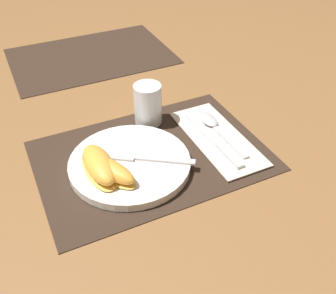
# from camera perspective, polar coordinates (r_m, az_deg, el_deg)

# --- Properties ---
(ground_plane) EXTENTS (3.00, 3.00, 0.00)m
(ground_plane) POSITION_cam_1_polar(r_m,az_deg,el_deg) (0.79, -2.36, -1.34)
(ground_plane) COLOR olive
(placemat) EXTENTS (0.45, 0.31, 0.00)m
(placemat) POSITION_cam_1_polar(r_m,az_deg,el_deg) (0.79, -2.36, -1.23)
(placemat) COLOR #38281E
(placemat) RESTS_ON ground_plane
(placemat_far) EXTENTS (0.45, 0.31, 0.00)m
(placemat_far) POSITION_cam_1_polar(r_m,az_deg,el_deg) (1.20, -11.07, 12.86)
(placemat_far) COLOR #38281E
(placemat_far) RESTS_ON ground_plane
(plate) EXTENTS (0.24, 0.24, 0.02)m
(plate) POSITION_cam_1_polar(r_m,az_deg,el_deg) (0.76, -5.57, -2.41)
(plate) COLOR white
(plate) RESTS_ON placemat
(juice_glass) EXTENTS (0.06, 0.06, 0.09)m
(juice_glass) POSITION_cam_1_polar(r_m,az_deg,el_deg) (0.86, -2.93, 5.88)
(juice_glass) COLOR silver
(juice_glass) RESTS_ON placemat
(napkin) EXTENTS (0.10, 0.25, 0.00)m
(napkin) POSITION_cam_1_polar(r_m,az_deg,el_deg) (0.84, 7.15, 1.34)
(napkin) COLOR silver
(napkin) RESTS_ON placemat
(knife) EXTENTS (0.02, 0.21, 0.01)m
(knife) POSITION_cam_1_polar(r_m,az_deg,el_deg) (0.83, 6.66, 1.08)
(knife) COLOR silver
(knife) RESTS_ON napkin
(spoon) EXTENTS (0.03, 0.18, 0.01)m
(spoon) POSITION_cam_1_polar(r_m,az_deg,el_deg) (0.86, 6.66, 3.17)
(spoon) COLOR silver
(spoon) RESTS_ON napkin
(fork) EXTENTS (0.17, 0.12, 0.00)m
(fork) POSITION_cam_1_polar(r_m,az_deg,el_deg) (0.76, -4.28, -1.50)
(fork) COLOR silver
(fork) RESTS_ON plate
(citrus_wedge_0) EXTENTS (0.06, 0.12, 0.04)m
(citrus_wedge_0) POSITION_cam_1_polar(r_m,az_deg,el_deg) (0.73, -9.95, -2.67)
(citrus_wedge_0) COLOR #F7C656
(citrus_wedge_0) RESTS_ON plate
(citrus_wedge_1) EXTENTS (0.10, 0.13, 0.03)m
(citrus_wedge_1) POSITION_cam_1_polar(r_m,az_deg,el_deg) (0.72, -8.80, -3.19)
(citrus_wedge_1) COLOR #F7C656
(citrus_wedge_1) RESTS_ON plate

